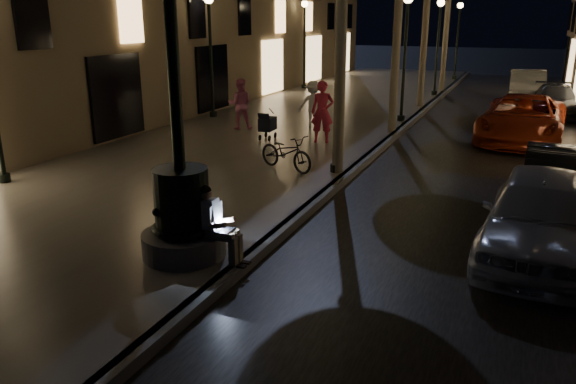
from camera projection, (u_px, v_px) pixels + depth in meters
The scene contains 22 objects.
ground at pixel (403, 131), 20.58m from camera, with size 120.00×120.00×0.00m, color black.
cobble_lane at pixel (489, 137), 19.47m from camera, with size 6.00×45.00×0.02m, color black.
promenade at pixel (302, 121), 22.03m from camera, with size 8.00×45.00×0.20m, color #646058.
curb_strip at pixel (403, 128), 20.55m from camera, with size 0.25×45.00×0.20m, color #59595B.
fountain_lamppost at pixel (181, 197), 9.16m from camera, with size 1.40×1.40×5.21m.
seated_man_laptop at pixel (215, 221), 9.04m from camera, with size 0.90×0.31×1.28m.
lamp_curb_a at pixel (339, 51), 13.57m from camera, with size 0.36×0.36×4.81m.
lamp_curb_b at pixel (406, 39), 20.60m from camera, with size 0.36×0.36×4.81m.
lamp_curb_c at pixel (439, 33), 27.64m from camera, with size 0.36×0.36×4.81m.
lamp_curb_d at pixel (458, 29), 34.67m from camera, with size 0.36×0.36×4.81m.
lamp_left_b at pixel (210, 38), 21.47m from camera, with size 0.36×0.36×4.81m.
lamp_left_c at pixel (305, 31), 30.26m from camera, with size 0.36×0.36×4.81m.
stroller at pixel (267, 124), 18.14m from camera, with size 0.45×0.97×0.99m.
car_front at pixel (540, 215), 9.67m from camera, with size 1.80×4.47×1.52m, color #ABACB3.
car_second at pixel (556, 179), 12.27m from camera, with size 1.36×3.90×1.28m, color black.
car_third at pixel (522, 119), 18.61m from camera, with size 2.54×5.52×1.53m, color maroon.
car_rear at pixel (556, 100), 23.67m from camera, with size 1.76×4.32×1.25m, color #2D2E32.
car_fifth at pixel (527, 86), 27.28m from camera, with size 1.62×4.64×1.53m, color gray.
pedestrian_red at pixel (322, 112), 17.57m from camera, with size 0.71×0.46×1.94m, color #B5243A.
pedestrian_pink at pixel (240, 104), 19.71m from camera, with size 0.85×0.67×1.76m, color pink.
pedestrian_white at pixel (313, 104), 20.11m from camera, with size 1.06×0.61×1.64m, color silver.
bicycle at pixel (286, 152), 14.53m from camera, with size 0.62×1.78×0.93m, color black.
Camera 1 is at (3.99, -5.35, 4.05)m, focal length 35.00 mm.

